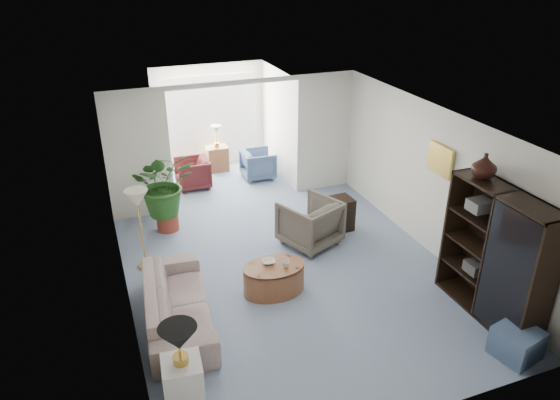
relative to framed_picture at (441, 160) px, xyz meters
name	(u,v)px	position (x,y,z in m)	size (l,w,h in m)	color
floor	(293,278)	(-2.46, 0.10, -1.70)	(6.00, 6.00, 0.00)	#8290AB
sunroom_floor	(225,181)	(-2.46, 4.20, -1.70)	(2.60, 2.60, 0.00)	#8290AB
back_pier_left	(138,156)	(-4.36, 3.10, -0.45)	(1.20, 0.12, 2.50)	white
back_pier_right	(324,133)	(-0.56, 3.10, -0.45)	(1.20, 0.12, 2.50)	white
back_header	(234,83)	(-2.46, 3.10, 0.75)	(2.60, 0.12, 0.10)	white
window_pane	(209,108)	(-2.46, 5.28, -0.30)	(2.20, 0.02, 1.50)	white
window_blinds	(210,108)	(-2.46, 5.25, -0.30)	(2.20, 0.02, 1.50)	white
framed_picture	(441,160)	(0.00, 0.00, 0.00)	(0.04, 0.50, 0.40)	#C0B19A
sofa	(177,303)	(-4.37, -0.33, -1.38)	(2.17, 0.85, 0.63)	#B5A999
end_table	(183,379)	(-4.57, -1.68, -1.45)	(0.45, 0.45, 0.50)	silver
table_lamp	(178,338)	(-4.57, -1.68, -0.85)	(0.44, 0.44, 0.30)	black
floor_lamp	(137,198)	(-4.61, 1.25, -0.45)	(0.36, 0.36, 0.28)	beige
coffee_table	(274,278)	(-2.87, -0.12, -1.47)	(0.95, 0.95, 0.45)	brown
coffee_bowl	(269,262)	(-2.92, -0.02, -1.23)	(0.20, 0.20, 0.05)	silver
coffee_cup	(286,265)	(-2.72, -0.22, -1.20)	(0.10, 0.10, 0.10)	beige
wingback_chair	(310,223)	(-1.79, 1.00, -1.29)	(0.88, 0.91, 0.82)	#61594C
side_table_dark	(338,214)	(-1.09, 1.30, -1.39)	(0.51, 0.41, 0.62)	black
entertainment_cabinet	(496,256)	(-0.23, -1.68, -0.75)	(0.46, 1.71, 1.90)	black
cabinet_urn	(484,166)	(-0.23, -1.18, 0.38)	(0.33, 0.33, 0.35)	black
ottoman	(517,343)	(-0.47, -2.53, -1.50)	(0.51, 0.51, 0.40)	slate
plant_pot	(168,221)	(-4.03, 2.41, -1.54)	(0.40, 0.40, 0.32)	brown
house_plant	(164,183)	(-4.03, 2.41, -0.77)	(1.10, 0.95, 1.22)	#23511C
sunroom_chair_blue	(258,164)	(-1.68, 4.12, -1.38)	(0.69, 0.71, 0.65)	slate
sunroom_chair_maroon	(193,173)	(-3.18, 4.12, -1.38)	(0.69, 0.71, 0.65)	#541C1F
sunroom_table	(218,159)	(-2.43, 4.87, -1.41)	(0.47, 0.37, 0.58)	brown
shelf_clutter	(487,242)	(-0.28, -1.54, -0.61)	(0.30, 0.86, 1.06)	#484442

